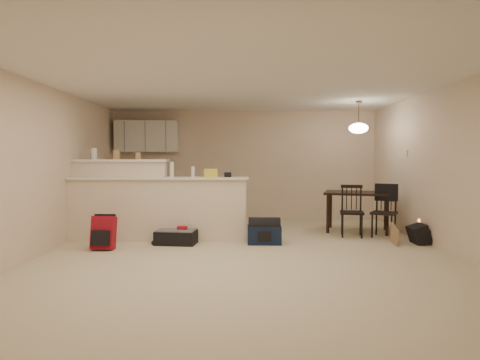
{
  "coord_description": "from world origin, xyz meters",
  "views": [
    {
      "loc": [
        -0.12,
        -6.36,
        1.42
      ],
      "look_at": [
        -0.1,
        0.7,
        1.05
      ],
      "focal_mm": 32.0,
      "sensor_mm": 36.0,
      "label": 1
    }
  ],
  "objects_px": {
    "suitcase": "(176,237)",
    "navy_duffel": "(264,235)",
    "black_daypack": "(419,235)",
    "pendant_lamp": "(358,128)",
    "dining_table": "(357,197)",
    "red_backpack": "(104,233)",
    "dining_chair_far": "(384,211)",
    "dining_chair_near": "(352,211)"
  },
  "relations": [
    {
      "from": "suitcase",
      "to": "navy_duffel",
      "type": "height_order",
      "value": "navy_duffel"
    },
    {
      "from": "suitcase",
      "to": "black_daypack",
      "type": "bearing_deg",
      "value": 6.99
    },
    {
      "from": "navy_duffel",
      "to": "black_daypack",
      "type": "xyz_separation_m",
      "value": [
        2.55,
        0.0,
        0.0
      ]
    },
    {
      "from": "pendant_lamp",
      "to": "black_daypack",
      "type": "bearing_deg",
      "value": -59.66
    },
    {
      "from": "dining_table",
      "to": "red_backpack",
      "type": "height_order",
      "value": "dining_table"
    },
    {
      "from": "red_backpack",
      "to": "dining_chair_far",
      "type": "bearing_deg",
      "value": 13.51
    },
    {
      "from": "dining_table",
      "to": "red_backpack",
      "type": "relative_size",
      "value": 2.74
    },
    {
      "from": "pendant_lamp",
      "to": "red_backpack",
      "type": "bearing_deg",
      "value": -160.01
    },
    {
      "from": "dining_chair_near",
      "to": "navy_duffel",
      "type": "height_order",
      "value": "dining_chair_near"
    },
    {
      "from": "dining_table",
      "to": "red_backpack",
      "type": "distance_m",
      "value": 4.67
    },
    {
      "from": "dining_chair_near",
      "to": "suitcase",
      "type": "distance_m",
      "value": 3.15
    },
    {
      "from": "black_daypack",
      "to": "pendant_lamp",
      "type": "bearing_deg",
      "value": 30.29
    },
    {
      "from": "dining_table",
      "to": "pendant_lamp",
      "type": "xyz_separation_m",
      "value": [
        0.0,
        -0.0,
        1.32
      ]
    },
    {
      "from": "navy_duffel",
      "to": "black_daypack",
      "type": "relative_size",
      "value": 1.58
    },
    {
      "from": "dining_chair_near",
      "to": "red_backpack",
      "type": "xyz_separation_m",
      "value": [
        -4.13,
        -1.06,
        -0.21
      ]
    },
    {
      "from": "pendant_lamp",
      "to": "suitcase",
      "type": "height_order",
      "value": "pendant_lamp"
    },
    {
      "from": "navy_duffel",
      "to": "black_daypack",
      "type": "height_order",
      "value": "black_daypack"
    },
    {
      "from": "dining_chair_far",
      "to": "red_backpack",
      "type": "bearing_deg",
      "value": -136.84
    },
    {
      "from": "dining_chair_near",
      "to": "pendant_lamp",
      "type": "bearing_deg",
      "value": 76.77
    },
    {
      "from": "dining_chair_near",
      "to": "red_backpack",
      "type": "height_order",
      "value": "dining_chair_near"
    },
    {
      "from": "dining_chair_far",
      "to": "black_daypack",
      "type": "bearing_deg",
      "value": -25.13
    },
    {
      "from": "dining_chair_far",
      "to": "black_daypack",
      "type": "xyz_separation_m",
      "value": [
        0.39,
        -0.58,
        -0.31
      ]
    },
    {
      "from": "pendant_lamp",
      "to": "navy_duffel",
      "type": "relative_size",
      "value": 1.13
    },
    {
      "from": "dining_chair_near",
      "to": "red_backpack",
      "type": "relative_size",
      "value": 1.81
    },
    {
      "from": "suitcase",
      "to": "navy_duffel",
      "type": "distance_m",
      "value": 1.45
    },
    {
      "from": "dining_table",
      "to": "pendant_lamp",
      "type": "bearing_deg",
      "value": -73.57
    },
    {
      "from": "black_daypack",
      "to": "dining_table",
      "type": "bearing_deg",
      "value": 30.29
    },
    {
      "from": "pendant_lamp",
      "to": "dining_chair_near",
      "type": "distance_m",
      "value": 1.64
    },
    {
      "from": "dining_chair_far",
      "to": "red_backpack",
      "type": "height_order",
      "value": "dining_chair_far"
    },
    {
      "from": "pendant_lamp",
      "to": "red_backpack",
      "type": "distance_m",
      "value": 4.97
    },
    {
      "from": "pendant_lamp",
      "to": "navy_duffel",
      "type": "distance_m",
      "value": 2.87
    },
    {
      "from": "dining_table",
      "to": "navy_duffel",
      "type": "height_order",
      "value": "dining_table"
    },
    {
      "from": "suitcase",
      "to": "navy_duffel",
      "type": "xyz_separation_m",
      "value": [
        1.45,
        0.0,
        0.04
      ]
    },
    {
      "from": "dining_table",
      "to": "suitcase",
      "type": "height_order",
      "value": "dining_table"
    },
    {
      "from": "dining_table",
      "to": "dining_chair_near",
      "type": "xyz_separation_m",
      "value": [
        -0.25,
        -0.53,
        -0.21
      ]
    },
    {
      "from": "pendant_lamp",
      "to": "dining_chair_far",
      "type": "distance_m",
      "value": 1.67
    },
    {
      "from": "dining_chair_far",
      "to": "suitcase",
      "type": "height_order",
      "value": "dining_chair_far"
    },
    {
      "from": "dining_chair_far",
      "to": "dining_chair_near",
      "type": "bearing_deg",
      "value": -155.77
    },
    {
      "from": "suitcase",
      "to": "red_backpack",
      "type": "distance_m",
      "value": 1.15
    },
    {
      "from": "dining_chair_far",
      "to": "red_backpack",
      "type": "distance_m",
      "value": 4.79
    },
    {
      "from": "black_daypack",
      "to": "red_backpack",
      "type": "bearing_deg",
      "value": 94.56
    },
    {
      "from": "pendant_lamp",
      "to": "dining_chair_near",
      "type": "height_order",
      "value": "pendant_lamp"
    }
  ]
}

